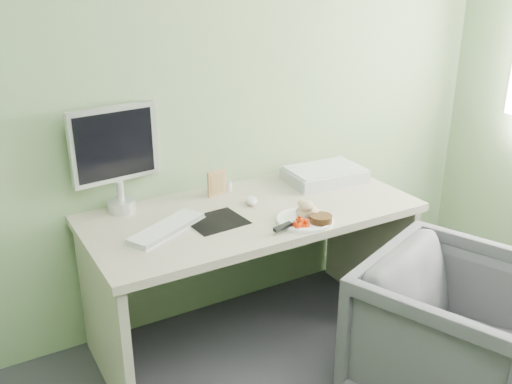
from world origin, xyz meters
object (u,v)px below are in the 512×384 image
monitor (116,153)px  desk_chair (456,338)px  desk (252,243)px  scanner (324,175)px  plate (304,220)px

monitor → desk_chair: (1.07, -1.18, -0.67)m
desk → desk_chair: 1.03m
scanner → desk: bearing=-161.0°
monitor → desk_chair: bearing=-54.3°
desk_chair → plate: bearing=99.6°
scanner → monitor: (-1.09, 0.17, 0.25)m
desk → desk_chair: (0.52, -0.86, -0.20)m
desk → scanner: size_ratio=3.88×
scanner → plate: bearing=-131.8°
plate → desk_chair: 0.83m
plate → desk_chair: (0.37, -0.62, -0.39)m
desk → plate: size_ratio=6.06×
scanner → desk_chair: bearing=-87.5°
desk → monitor: size_ratio=3.16×
plate → scanner: size_ratio=0.64×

